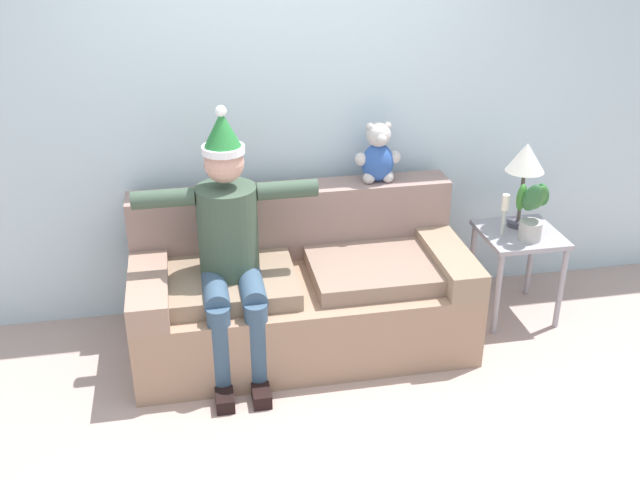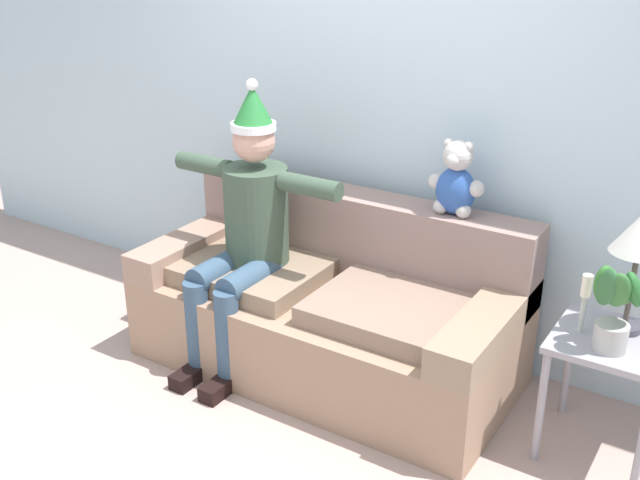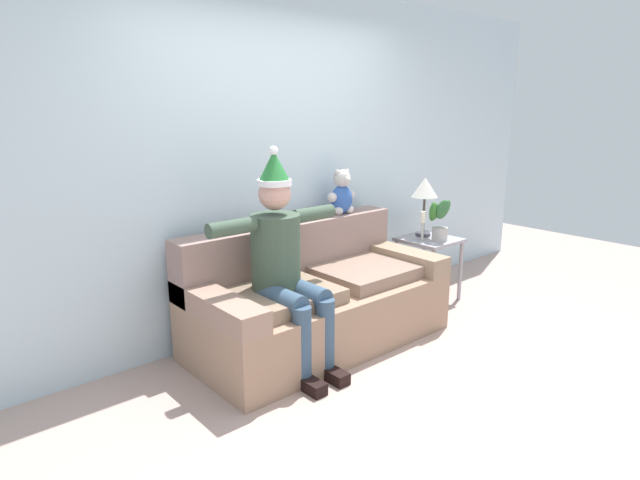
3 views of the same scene
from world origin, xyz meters
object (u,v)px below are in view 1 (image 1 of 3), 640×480
object	(u,v)px
teddy_bear	(378,155)
candle_tall	(505,209)
table_lamp	(526,162)
person_seated	(230,243)
side_table	(519,246)
potted_plant	(532,207)
couch	(300,289)

from	to	relation	value
teddy_bear	candle_tall	xyz separation A→B (m)	(0.74, -0.28, -0.30)
table_lamp	candle_tall	size ratio (longest dim) A/B	2.02
person_seated	side_table	world-z (taller)	person_seated
person_seated	table_lamp	size ratio (longest dim) A/B	2.77
potted_plant	candle_tall	bearing A→B (deg)	148.22
couch	table_lamp	world-z (taller)	table_lamp
table_lamp	candle_tall	bearing A→B (deg)	-143.48
table_lamp	potted_plant	world-z (taller)	table_lamp
person_seated	table_lamp	xyz separation A→B (m)	(1.85, 0.29, 0.25)
teddy_bear	potted_plant	xyz separation A→B (m)	(0.87, -0.37, -0.26)
couch	potted_plant	xyz separation A→B (m)	(1.41, -0.08, 0.46)
person_seated	couch	bearing A→B (deg)	22.34
person_seated	table_lamp	bearing A→B (deg)	8.98
table_lamp	potted_plant	size ratio (longest dim) A/B	1.38
table_lamp	couch	bearing A→B (deg)	-175.16
person_seated	teddy_bear	world-z (taller)	person_seated
side_table	table_lamp	bearing A→B (deg)	75.97
person_seated	teddy_bear	size ratio (longest dim) A/B	4.00
couch	candle_tall	world-z (taller)	couch
side_table	candle_tall	xyz separation A→B (m)	(-0.13, -0.02, 0.28)
person_seated	table_lamp	distance (m)	1.89
table_lamp	potted_plant	bearing A→B (deg)	-96.45
teddy_bear	table_lamp	bearing A→B (deg)	-10.42
couch	person_seated	xyz separation A→B (m)	(-0.42, -0.17, 0.43)
couch	side_table	world-z (taller)	couch
couch	teddy_bear	size ratio (longest dim) A/B	5.20
person_seated	potted_plant	world-z (taller)	person_seated
side_table	potted_plant	size ratio (longest dim) A/B	1.48
couch	teddy_bear	xyz separation A→B (m)	(0.54, 0.29, 0.72)
person_seated	candle_tall	distance (m)	1.70
candle_tall	potted_plant	bearing A→B (deg)	-31.78
candle_tall	couch	bearing A→B (deg)	-179.84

